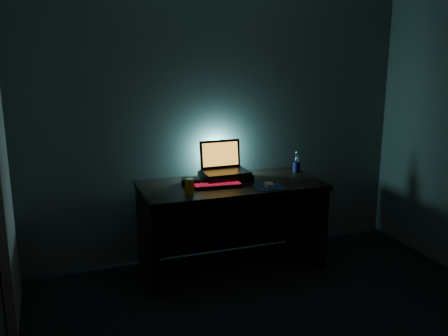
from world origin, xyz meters
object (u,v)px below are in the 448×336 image
Objects in this scene: juice_glass at (189,186)px; mouse at (269,185)px; laptop at (223,165)px; router at (191,181)px; keyboard at (218,185)px; pen_cup at (296,167)px.

mouse is at bearing -3.77° from juice_glass.
router is at bearing -165.31° from laptop.
juice_glass is 0.27m from router.
router is (-0.31, -0.09, -0.10)m from laptop.
juice_glass is at bearing -179.63° from mouse.
mouse is 0.86× the size of juice_glass.
keyboard is at bearing 23.34° from juice_glass.
laptop is 4.19× the size of pen_cup.
juice_glass is at bearing -92.96° from router.
keyboard is at bearing -165.20° from pen_cup.
laptop is at bearing 30.57° from router.
pen_cup is 1.01m from router.
mouse is 0.65m from juice_glass.
router is (-0.56, 0.29, 0.01)m from mouse.
juice_glass is (-0.65, 0.04, 0.04)m from mouse.
juice_glass reaches higher than mouse.
juice_glass is (-0.27, -0.11, 0.05)m from keyboard.
pen_cup is 1.13m from juice_glass.
keyboard is 3.42× the size of juice_glass.
mouse is at bearing -12.60° from router.
laptop is at bearing 65.45° from keyboard.
pen_cup is (0.44, 0.37, 0.03)m from mouse.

